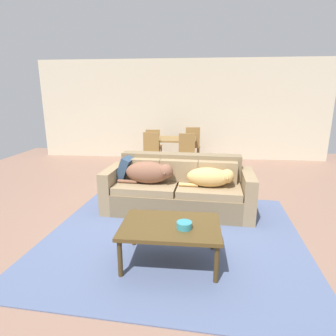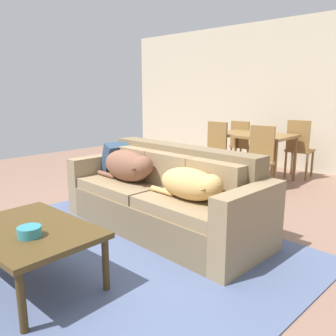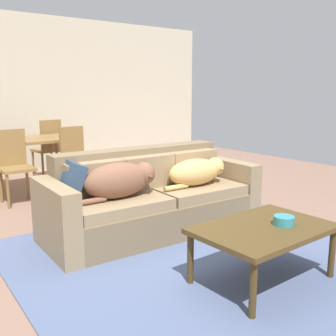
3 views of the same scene
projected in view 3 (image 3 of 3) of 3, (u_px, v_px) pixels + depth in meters
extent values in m
plane|color=#8A6755|center=(150.00, 240.00, 3.99)|extent=(10.00, 10.00, 0.00)
cube|color=beige|center=(11.00, 95.00, 6.81)|extent=(8.00, 0.12, 2.70)
cube|color=slate|center=(208.00, 256.00, 3.59)|extent=(3.38, 3.14, 0.01)
cube|color=#786448|center=(154.00, 216.00, 4.18)|extent=(1.95, 0.97, 0.35)
cube|color=#927A57|center=(112.00, 202.00, 3.87)|extent=(0.97, 0.88, 0.11)
cube|color=#927A57|center=(191.00, 188.00, 4.40)|extent=(0.97, 0.88, 0.11)
cube|color=#786448|center=(138.00, 166.00, 4.34)|extent=(1.91, 0.36, 0.39)
cube|color=#927A57|center=(95.00, 179.00, 3.86)|extent=(0.59, 0.20, 0.33)
cube|color=#927A57|center=(148.00, 172.00, 4.19)|extent=(0.59, 0.20, 0.33)
cube|color=#927A57|center=(193.00, 166.00, 4.52)|extent=(0.59, 0.20, 0.33)
cube|color=#927A57|center=(55.00, 220.00, 3.57)|extent=(0.22, 0.87, 0.65)
cube|color=#927A57|center=(229.00, 188.00, 4.73)|extent=(0.22, 0.87, 0.65)
ellipsoid|color=brown|center=(117.00, 181.00, 3.78)|extent=(0.69, 0.34, 0.34)
sphere|color=brown|center=(144.00, 173.00, 3.91)|extent=(0.22, 0.22, 0.22)
cone|color=brown|center=(149.00, 176.00, 3.84)|extent=(0.11, 0.13, 0.10)
cylinder|color=brown|center=(90.00, 201.00, 3.59)|extent=(0.30, 0.07, 0.05)
ellipsoid|color=tan|center=(195.00, 172.00, 4.28)|extent=(0.65, 0.34, 0.28)
sphere|color=tan|center=(215.00, 166.00, 4.41)|extent=(0.20, 0.20, 0.20)
cone|color=#A37F48|center=(221.00, 169.00, 4.34)|extent=(0.10, 0.12, 0.09)
cylinder|color=tan|center=(176.00, 187.00, 4.10)|extent=(0.29, 0.07, 0.05)
cube|color=#2E445D|center=(69.00, 182.00, 3.71)|extent=(0.32, 0.41, 0.40)
cube|color=#503A1A|center=(264.00, 229.00, 3.06)|extent=(1.04, 0.71, 0.04)
cylinder|color=#443216|center=(253.00, 290.00, 2.59)|extent=(0.05, 0.05, 0.40)
cylinder|color=#443216|center=(332.00, 254.00, 3.16)|extent=(0.05, 0.05, 0.40)
cylinder|color=#443216|center=(190.00, 259.00, 3.06)|extent=(0.05, 0.05, 0.40)
cylinder|color=#443216|center=(269.00, 232.00, 3.63)|extent=(0.05, 0.05, 0.40)
cylinder|color=teal|center=(284.00, 221.00, 3.09)|extent=(0.16, 0.16, 0.07)
cube|color=olive|center=(30.00, 140.00, 5.84)|extent=(1.19, 0.82, 0.04)
cylinder|color=brown|center=(0.00, 174.00, 5.31)|extent=(0.05, 0.05, 0.71)
cylinder|color=brown|center=(77.00, 165.00, 5.97)|extent=(0.05, 0.05, 0.71)
cylinder|color=brown|center=(57.00, 158.00, 6.53)|extent=(0.05, 0.05, 0.71)
cube|color=olive|center=(17.00, 169.00, 5.16)|extent=(0.42, 0.42, 0.04)
cube|color=olive|center=(11.00, 148.00, 5.25)|extent=(0.36, 0.05, 0.47)
cylinder|color=brown|center=(8.00, 192.00, 4.97)|extent=(0.04, 0.04, 0.43)
cylinder|color=brown|center=(36.00, 188.00, 5.17)|extent=(0.04, 0.04, 0.43)
cylinder|color=brown|center=(1.00, 186.00, 5.24)|extent=(0.04, 0.04, 0.43)
cylinder|color=brown|center=(27.00, 183.00, 5.44)|extent=(0.04, 0.04, 0.43)
cube|color=olive|center=(79.00, 165.00, 5.61)|extent=(0.43, 0.43, 0.04)
cube|color=olive|center=(72.00, 144.00, 5.69)|extent=(0.36, 0.06, 0.50)
cylinder|color=brown|center=(75.00, 184.00, 5.42)|extent=(0.04, 0.04, 0.40)
cylinder|color=brown|center=(97.00, 181.00, 5.64)|extent=(0.04, 0.04, 0.40)
cylinder|color=brown|center=(63.00, 180.00, 5.67)|extent=(0.04, 0.04, 0.40)
cylinder|color=brown|center=(84.00, 177.00, 5.89)|extent=(0.04, 0.04, 0.40)
cylinder|color=brown|center=(1.00, 174.00, 6.07)|extent=(0.04, 0.04, 0.42)
cube|color=olive|center=(47.00, 150.00, 6.72)|extent=(0.44, 0.44, 0.04)
cube|color=olive|center=(51.00, 135.00, 6.54)|extent=(0.36, 0.07, 0.49)
cylinder|color=brown|center=(52.00, 161.00, 7.00)|extent=(0.04, 0.04, 0.44)
cylinder|color=brown|center=(33.00, 164.00, 6.77)|extent=(0.04, 0.04, 0.44)
cylinder|color=brown|center=(62.00, 164.00, 6.76)|extent=(0.04, 0.04, 0.44)
cylinder|color=brown|center=(43.00, 167.00, 6.53)|extent=(0.04, 0.04, 0.44)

